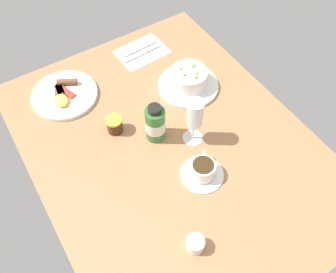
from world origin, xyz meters
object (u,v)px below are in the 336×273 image
object	(u,v)px
cutlery_setting	(141,52)
jam_jar	(115,125)
coffee_cup	(203,170)
breakfast_plate	(64,95)
wine_glass	(195,115)
porridge_bowl	(189,80)
sauce_bottle_green	(155,124)
creamer_jug	(195,244)

from	to	relation	value
cutlery_setting	jam_jar	size ratio (longest dim) A/B	3.49
coffee_cup	breakfast_plate	distance (cm)	56.22
cutlery_setting	breakfast_plate	world-z (taller)	breakfast_plate
coffee_cup	wine_glass	bearing A→B (deg)	-22.59
porridge_bowl	sauce_bottle_green	bearing A→B (deg)	120.41
cutlery_setting	coffee_cup	xyz separation A→B (cm)	(-57.02, 11.36, 2.38)
creamer_jug	jam_jar	bearing A→B (deg)	0.02
cutlery_setting	wine_glass	distance (cm)	46.25
wine_glass	sauce_bottle_green	distance (cm)	13.07
cutlery_setting	coffee_cup	world-z (taller)	coffee_cup
creamer_jug	sauce_bottle_green	xyz separation A→B (cm)	(36.79, -9.99, 4.23)
porridge_bowl	cutlery_setting	xyz separation A→B (cm)	(24.88, 5.38, -3.20)
cutlery_setting	coffee_cup	bearing A→B (deg)	168.74
creamer_jug	wine_glass	distance (cm)	36.79
cutlery_setting	creamer_jug	size ratio (longest dim) A/B	3.33
creamer_jug	coffee_cup	bearing A→B (deg)	-40.10
wine_glass	breakfast_plate	bearing A→B (deg)	35.84
cutlery_setting	breakfast_plate	xyz separation A→B (cm)	(-5.62, 34.08, 0.70)
porridge_bowl	creamer_jug	xyz separation A→B (cm)	(-49.15, 31.05, -1.20)
cutlery_setting	jam_jar	world-z (taller)	jam_jar
coffee_cup	breakfast_plate	world-z (taller)	coffee_cup
jam_jar	wine_glass	bearing A→B (deg)	-129.56
cutlery_setting	breakfast_plate	distance (cm)	34.55
coffee_cup	wine_glass	xyz separation A→B (cm)	(12.65, -5.26, 9.15)
sauce_bottle_green	porridge_bowl	bearing A→B (deg)	-59.59
cutlery_setting	breakfast_plate	bearing A→B (deg)	99.37
jam_jar	porridge_bowl	bearing A→B (deg)	-83.93
creamer_jug	breakfast_plate	world-z (taller)	creamer_jug
porridge_bowl	cutlery_setting	size ratio (longest dim) A/B	1.09
coffee_cup	jam_jar	size ratio (longest dim) A/B	2.31
jam_jar	breakfast_plate	xyz separation A→B (cm)	(22.56, 8.38, -1.93)
creamer_jug	cutlery_setting	bearing A→B (deg)	-19.13
creamer_jug	porridge_bowl	bearing A→B (deg)	-32.28
creamer_jug	sauce_bottle_green	size ratio (longest dim) A/B	0.42
wine_glass	jam_jar	bearing A→B (deg)	50.44
jam_jar	breakfast_plate	distance (cm)	24.15
wine_glass	breakfast_plate	xyz separation A→B (cm)	(38.75, 27.98, -10.82)
sauce_bottle_green	breakfast_plate	distance (cm)	37.00
cutlery_setting	sauce_bottle_green	size ratio (longest dim) A/B	1.39
cutlery_setting	wine_glass	bearing A→B (deg)	172.18
sauce_bottle_green	breakfast_plate	bearing A→B (deg)	30.20
breakfast_plate	wine_glass	bearing A→B (deg)	-144.16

